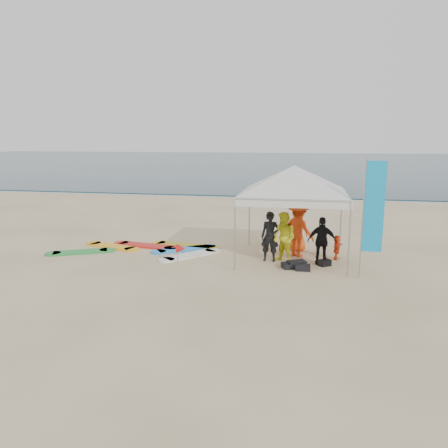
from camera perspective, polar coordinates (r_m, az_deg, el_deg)
ground at (r=12.27m, az=-1.70°, el=-7.88°), size 120.00×120.00×0.00m
ocean at (r=71.47m, az=8.87°, el=7.96°), size 160.00×84.00×0.08m
shoreline_foam at (r=29.89m, az=5.89°, el=3.49°), size 160.00×1.20×0.01m
person_black_a at (r=14.38m, az=6.04°, el=-1.65°), size 0.60×0.40×1.65m
person_yellow at (r=14.23m, az=7.86°, el=-1.79°), size 1.03×1.00×1.67m
person_orange_a at (r=15.09m, az=9.66°, el=-0.66°), size 1.41×1.26×1.89m
person_black_b at (r=14.23m, az=12.68°, el=-2.20°), size 0.91×0.39×1.55m
person_orange_b at (r=15.79m, az=9.61°, el=-0.76°), size 0.85×0.65×1.55m
person_seated at (r=15.07m, az=14.53°, el=-2.96°), size 0.42×0.80×0.82m
canopy_tent at (r=14.42m, az=9.20°, el=7.53°), size 4.74×4.74×3.58m
feather_flag at (r=12.99m, az=18.88°, el=1.93°), size 0.59×0.04×3.49m
marker_pennant at (r=14.15m, az=-5.63°, el=-3.22°), size 0.28×0.28×0.64m
gear_pile at (r=13.91m, az=9.97°, el=-5.30°), size 1.59×1.00×0.22m
surfboard_spread at (r=16.13m, az=-9.54°, el=-3.20°), size 5.70×2.70×0.07m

